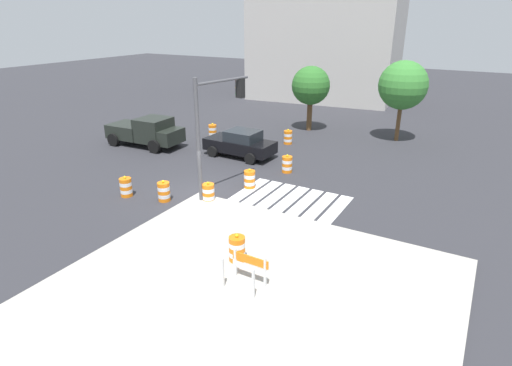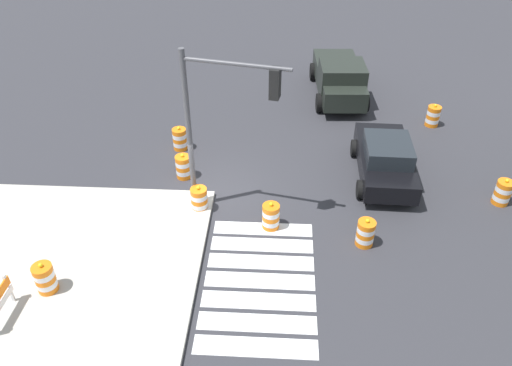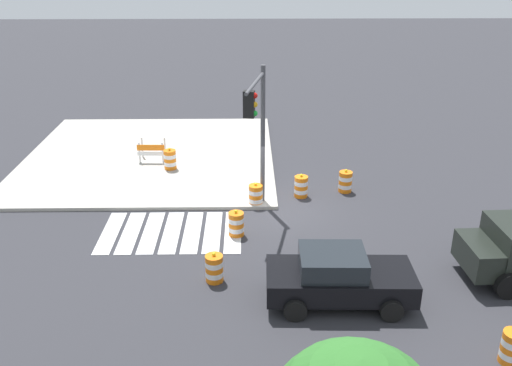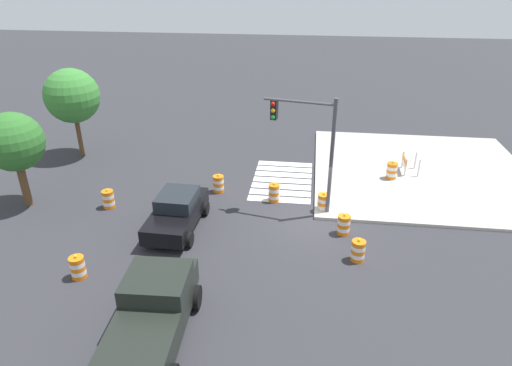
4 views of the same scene
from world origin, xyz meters
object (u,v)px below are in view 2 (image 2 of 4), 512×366
traffic_barrel_opposite_curb (503,192)px  traffic_barrel_on_sidewalk (45,278)px  traffic_light_pole (222,108)px  traffic_barrel_far_curb (183,167)px  traffic_barrel_median_far (365,233)px  traffic_barrel_lane_center (199,200)px  sports_car (385,159)px  pickup_truck (340,79)px  traffic_barrel_crosswalk_end (180,139)px  traffic_barrel_near_corner (271,216)px  traffic_barrel_median_near (433,116)px

traffic_barrel_opposite_curb → traffic_barrel_on_sidewalk: (4.85, -14.10, 0.15)m
traffic_barrel_on_sidewalk → traffic_light_pole: size_ratio=0.19×
traffic_barrel_opposite_curb → traffic_barrel_far_curb: bearing=-94.8°
traffic_barrel_median_far → traffic_barrel_lane_center: (-1.38, -5.41, 0.00)m
sports_car → traffic_light_pole: (2.24, -5.61, 3.10)m
traffic_barrel_far_curb → traffic_barrel_opposite_curb: bearing=85.2°
pickup_truck → traffic_barrel_crosswalk_end: bearing=-53.8°
pickup_truck → traffic_barrel_on_sidewalk: bearing=-35.7°
traffic_barrel_median_far → traffic_barrel_far_curb: bearing=-117.6°
traffic_barrel_lane_center → traffic_barrel_on_sidewalk: (3.89, -3.72, 0.15)m
traffic_barrel_near_corner → traffic_barrel_crosswalk_end: (-4.58, -3.79, 0.00)m
sports_car → traffic_barrel_crosswalk_end: 8.03m
sports_car → traffic_barrel_median_far: 3.87m
traffic_barrel_median_near → traffic_barrel_lane_center: size_ratio=1.00×
traffic_barrel_near_corner → traffic_barrel_median_far: same height
sports_car → traffic_barrel_near_corner: (3.05, -4.08, -0.36)m
traffic_barrel_on_sidewalk → traffic_barrel_far_curb: bearing=153.8°
traffic_barrel_near_corner → traffic_barrel_median_near: (-7.04, 6.79, 0.00)m
traffic_barrel_median_near → traffic_light_pole: size_ratio=0.19×
sports_car → pickup_truck: pickup_truck is taller
traffic_barrel_far_curb → traffic_barrel_on_sidewalk: bearing=-26.2°
traffic_barrel_far_curb → traffic_barrel_lane_center: size_ratio=1.00×
sports_car → traffic_barrel_far_curb: sports_car is taller
pickup_truck → traffic_barrel_on_sidewalk: 15.56m
traffic_barrel_median_near → traffic_barrel_on_sidewalk: bearing=-51.8°
sports_car → traffic_barrel_opposite_curb: (1.34, 3.86, -0.36)m
traffic_barrel_median_near → traffic_barrel_on_sidewalk: (10.18, -12.95, 0.15)m
sports_car → traffic_barrel_on_sidewalk: sports_car is taller
sports_car → traffic_barrel_crosswalk_end: bearing=-101.0°
traffic_barrel_on_sidewalk → traffic_light_pole: 6.93m
pickup_truck → traffic_barrel_far_curb: (6.84, -6.24, -0.52)m
traffic_barrel_near_corner → traffic_barrel_opposite_curb: same height
sports_car → traffic_barrel_lane_center: sports_car is taller
traffic_barrel_on_sidewalk → traffic_barrel_crosswalk_end: bearing=162.9°
traffic_barrel_lane_center → traffic_light_pole: bearing=94.0°
pickup_truck → sports_car: bearing=10.2°
traffic_barrel_median_near → traffic_barrel_far_curb: (4.39, -10.11, 0.00)m
traffic_barrel_far_curb → traffic_barrel_on_sidewalk: 6.45m
traffic_barrel_on_sidewalk → traffic_light_pole: (-3.95, 4.64, 3.31)m
traffic_barrel_near_corner → traffic_barrel_far_curb: 4.24m
traffic_barrel_crosswalk_end → traffic_barrel_far_curb: 1.99m
traffic_barrel_median_far → traffic_barrel_opposite_curb: 5.50m
traffic_barrel_crosswalk_end → traffic_barrel_opposite_curb: same height
pickup_truck → traffic_barrel_lane_center: bearing=-31.6°
sports_car → traffic_barrel_opposite_curb: 4.11m
sports_car → traffic_barrel_far_curb: bearing=-86.9°
traffic_barrel_near_corner → traffic_barrel_median_far: size_ratio=1.00×
traffic_barrel_crosswalk_end → traffic_barrel_median_far: size_ratio=1.00×
pickup_truck → traffic_barrel_far_curb: 9.27m
pickup_truck → traffic_barrel_crosswalk_end: 8.33m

